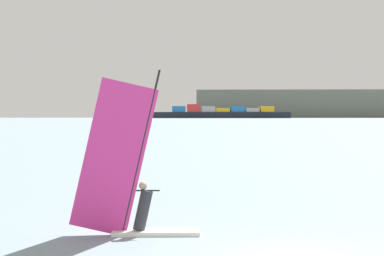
% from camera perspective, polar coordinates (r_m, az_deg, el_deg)
% --- Properties ---
extents(windsurfer, '(3.49, 1.09, 4.46)m').
position_cam_1_polar(windsurfer, '(16.62, -5.50, -5.61)').
color(windsurfer, white).
rests_on(windsurfer, ground_plane).
extents(cargo_ship, '(221.67, 68.20, 29.48)m').
position_cam_1_polar(cargo_ship, '(824.68, 1.31, 1.42)').
color(cargo_ship, black).
rests_on(cargo_ship, ground_plane).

